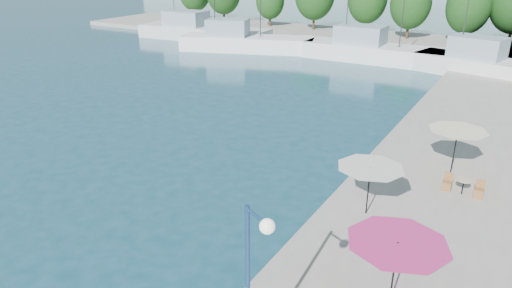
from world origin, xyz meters
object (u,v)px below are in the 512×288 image
Objects in this scene: trawler_01 at (201,32)px; trawler_04 at (496,68)px; trawler_03 at (378,52)px; umbrella_pink at (397,250)px; umbrella_white at (370,173)px; street_lamp at (255,266)px; umbrella_cream at (457,135)px; trawler_02 at (244,42)px.

trawler_04 is (37.79, -3.25, 0.00)m from trawler_01.
trawler_03 is 5.55× the size of umbrella_pink.
trawler_03 is 34.64m from umbrella_white.
umbrella_white is at bearing 115.13° from street_lamp.
trawler_03 is at bearing -175.49° from trawler_04.
umbrella_cream is (38.10, -28.25, 1.62)m from trawler_01.
trawler_04 is 5.68× the size of umbrella_cream.
trawler_01 and trawler_02 have the same top height.
trawler_02 reaches higher than street_lamp.
trawler_01 is at bearing 135.99° from umbrella_white.
trawler_04 reaches higher than umbrella_white.
trawler_04 is at bearing 90.62° from umbrella_pink.
trawler_02 is 5.82× the size of umbrella_cream.
trawler_03 is (25.80, -1.30, 0.00)m from trawler_01.
trawler_03 and trawler_04 have the same top height.
trawler_03 reaches higher than umbrella_pink.
trawler_03 reaches higher than street_lamp.
trawler_01 is 49.64m from umbrella_white.
street_lamp is (10.02, -42.68, 3.02)m from trawler_03.
umbrella_cream is 0.58× the size of street_lamp.
street_lamp is (-1.96, -40.73, 3.02)m from trawler_04.
umbrella_cream is (28.42, -24.46, 1.62)m from trawler_02.
street_lamp reaches higher than umbrella_white.
trawler_02 and trawler_04 have the same top height.
trawler_04 is 36.37m from umbrella_pink.
street_lamp is at bearing -98.25° from umbrella_cream.
umbrella_pink is (12.38, -38.27, 1.67)m from trawler_03.
umbrella_pink reaches higher than umbrella_cream.
umbrella_cream is at bearing 68.74° from umbrella_white.
trawler_02 is 5.88× the size of umbrella_white.
trawler_04 reaches higher than street_lamp.
umbrella_pink is 11.32m from umbrella_cream.
trawler_01 is at bearing 133.97° from umbrella_pink.
trawler_02 is at bearing 147.33° from street_lamp.
trawler_02 is at bearing 139.28° from umbrella_cream.
trawler_04 is (11.98, -1.94, 0.00)m from trawler_03.
trawler_03 is 40.26m from umbrella_pink.
umbrella_pink is at bearing -63.90° from umbrella_white.
trawler_04 is at bearing -18.53° from trawler_02.
trawler_03 is at bearing 127.50° from street_lamp.
trawler_02 is 3.36× the size of street_lamp.
trawler_02 is 37.53m from umbrella_cream.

